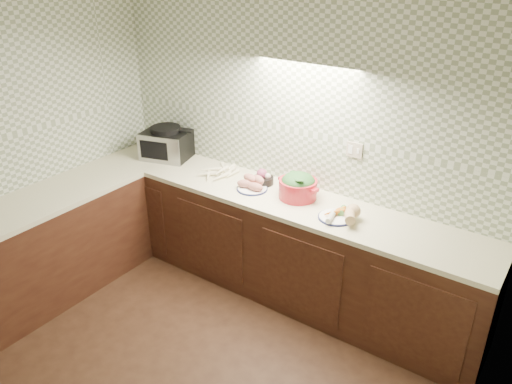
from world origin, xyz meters
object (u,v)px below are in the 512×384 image
Objects in this scene: parsnip_pile at (220,173)px; sweet_potato_plate at (253,184)px; onion_bowl at (263,178)px; dutch_oven at (298,186)px; toaster_oven at (166,143)px; veg_plate at (344,213)px.

parsnip_pile is 1.43× the size of sweet_potato_plate.
onion_bowl is 0.45× the size of dutch_oven.
dutch_oven is (1.47, -0.02, -0.04)m from toaster_oven.
onion_bowl is 0.51× the size of veg_plate.
parsnip_pile is 2.15× the size of onion_bowl.
sweet_potato_plate is at bearing -21.55° from toaster_oven.
toaster_oven is 0.70m from parsnip_pile.
sweet_potato_plate reaches higher than parsnip_pile.
onion_bowl is (1.09, 0.04, -0.09)m from toaster_oven.
veg_plate is at bearing -2.66° from dutch_oven.
toaster_oven is 1.52× the size of veg_plate.
onion_bowl reaches higher than sweet_potato_plate.
parsnip_pile is at bearing -167.81° from dutch_oven.
toaster_oven reaches higher than onion_bowl.
sweet_potato_plate is (1.08, -0.10, -0.10)m from toaster_oven.
toaster_oven is at bearing 176.32° from veg_plate.
sweet_potato_plate is 0.85m from veg_plate.
veg_plate reaches higher than parsnip_pile.
sweet_potato_plate is at bearing -95.12° from onion_bowl.
sweet_potato_plate is 1.51× the size of onion_bowl.
dutch_oven is (0.78, 0.03, 0.08)m from parsnip_pile.
parsnip_pile is 1.25m from veg_plate.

